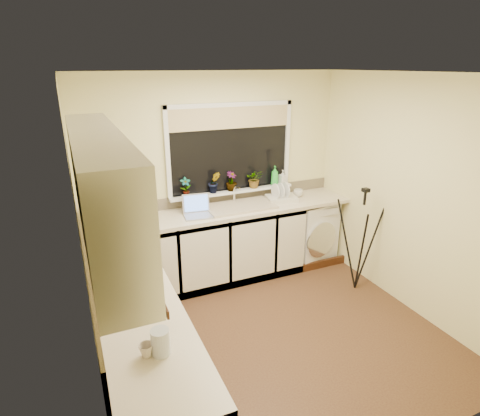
# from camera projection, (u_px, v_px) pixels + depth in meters

# --- Properties ---
(floor) EXTENTS (3.20, 3.20, 0.00)m
(floor) POSITION_uv_depth(u_px,v_px,m) (270.00, 332.00, 3.94)
(floor) COLOR brown
(floor) RESTS_ON ground
(ceiling) EXTENTS (3.20, 3.20, 0.00)m
(ceiling) POSITION_uv_depth(u_px,v_px,m) (278.00, 73.00, 3.10)
(ceiling) COLOR white
(ceiling) RESTS_ON ground
(wall_back) EXTENTS (3.20, 0.00, 3.20)m
(wall_back) POSITION_uv_depth(u_px,v_px,m) (215.00, 177.00, 4.81)
(wall_back) COLOR beige
(wall_back) RESTS_ON ground
(wall_front) EXTENTS (3.20, 0.00, 3.20)m
(wall_front) POSITION_uv_depth(u_px,v_px,m) (400.00, 307.00, 2.23)
(wall_front) COLOR beige
(wall_front) RESTS_ON ground
(wall_left) EXTENTS (0.00, 3.00, 3.00)m
(wall_left) POSITION_uv_depth(u_px,v_px,m) (82.00, 250.00, 2.91)
(wall_left) COLOR beige
(wall_left) RESTS_ON ground
(wall_right) EXTENTS (0.00, 3.00, 3.00)m
(wall_right) POSITION_uv_depth(u_px,v_px,m) (409.00, 195.00, 4.12)
(wall_right) COLOR beige
(wall_right) RESTS_ON ground
(base_cabinet_back) EXTENTS (2.55, 0.60, 0.86)m
(base_cabinet_back) POSITION_uv_depth(u_px,v_px,m) (200.00, 250.00, 4.70)
(base_cabinet_back) COLOR silver
(base_cabinet_back) RESTS_ON floor
(base_cabinet_left) EXTENTS (0.54, 2.40, 0.86)m
(base_cabinet_left) POSITION_uv_depth(u_px,v_px,m) (140.00, 352.00, 3.04)
(base_cabinet_left) COLOR silver
(base_cabinet_left) RESTS_ON floor
(worktop_back) EXTENTS (3.20, 0.60, 0.04)m
(worktop_back) POSITION_uv_depth(u_px,v_px,m) (225.00, 211.00, 4.67)
(worktop_back) COLOR beige
(worktop_back) RESTS_ON base_cabinet_back
(worktop_left) EXTENTS (0.60, 2.40, 0.04)m
(worktop_left) POSITION_uv_depth(u_px,v_px,m) (135.00, 302.00, 2.89)
(worktop_left) COLOR beige
(worktop_left) RESTS_ON base_cabinet_left
(upper_cabinet) EXTENTS (0.28, 1.90, 0.70)m
(upper_cabinet) POSITION_uv_depth(u_px,v_px,m) (102.00, 190.00, 2.39)
(upper_cabinet) COLOR silver
(upper_cabinet) RESTS_ON wall_left
(splashback_left) EXTENTS (0.02, 2.40, 0.45)m
(splashback_left) POSITION_uv_depth(u_px,v_px,m) (89.00, 281.00, 2.69)
(splashback_left) COLOR beige
(splashback_left) RESTS_ON wall_left
(splashback_back) EXTENTS (3.20, 0.02, 0.14)m
(splashback_back) POSITION_uv_depth(u_px,v_px,m) (216.00, 197.00, 4.89)
(splashback_back) COLOR beige
(splashback_back) RESTS_ON wall_back
(window_glass) EXTENTS (1.50, 0.02, 1.00)m
(window_glass) POSITION_uv_depth(u_px,v_px,m) (230.00, 149.00, 4.76)
(window_glass) COLOR black
(window_glass) RESTS_ON wall_back
(window_blind) EXTENTS (1.50, 0.02, 0.25)m
(window_blind) POSITION_uv_depth(u_px,v_px,m) (231.00, 118.00, 4.61)
(window_blind) COLOR tan
(window_blind) RESTS_ON wall_back
(windowsill) EXTENTS (1.60, 0.14, 0.03)m
(windowsill) POSITION_uv_depth(u_px,v_px,m) (233.00, 191.00, 4.89)
(windowsill) COLOR white
(windowsill) RESTS_ON wall_back
(sink) EXTENTS (0.82, 0.46, 0.03)m
(sink) POSITION_uv_depth(u_px,v_px,m) (240.00, 206.00, 4.73)
(sink) COLOR tan
(sink) RESTS_ON worktop_back
(faucet) EXTENTS (0.03, 0.03, 0.24)m
(faucet) POSITION_uv_depth(u_px,v_px,m) (234.00, 194.00, 4.85)
(faucet) COLOR silver
(faucet) RESTS_ON worktop_back
(washing_machine) EXTENTS (0.67, 0.66, 0.82)m
(washing_machine) POSITION_uv_depth(u_px,v_px,m) (308.00, 230.00, 5.33)
(washing_machine) COLOR white
(washing_machine) RESTS_ON floor
(laptop) EXTENTS (0.34, 0.31, 0.23)m
(laptop) POSITION_uv_depth(u_px,v_px,m) (197.00, 210.00, 4.48)
(laptop) COLOR #9B9AA1
(laptop) RESTS_ON worktop_back
(kettle) EXTENTS (0.14, 0.14, 0.19)m
(kettle) POSITION_uv_depth(u_px,v_px,m) (134.00, 254.00, 3.38)
(kettle) COLOR white
(kettle) RESTS_ON worktop_left
(dish_rack) EXTENTS (0.41, 0.34, 0.05)m
(dish_rack) POSITION_uv_depth(u_px,v_px,m) (282.00, 198.00, 4.97)
(dish_rack) COLOR beige
(dish_rack) RESTS_ON worktop_back
(tripod) EXTENTS (0.65, 0.65, 1.24)m
(tripod) POSITION_uv_depth(u_px,v_px,m) (360.00, 240.00, 4.52)
(tripod) COLOR black
(tripod) RESTS_ON floor
(glass_jug) EXTENTS (0.11, 0.11, 0.16)m
(glass_jug) POSITION_uv_depth(u_px,v_px,m) (160.00, 342.00, 2.32)
(glass_jug) COLOR silver
(glass_jug) RESTS_ON worktop_left
(steel_jar) EXTENTS (0.07, 0.07, 0.10)m
(steel_jar) POSITION_uv_depth(u_px,v_px,m) (129.00, 302.00, 2.76)
(steel_jar) COLOR silver
(steel_jar) RESTS_ON worktop_left
(microwave) EXTENTS (0.42, 0.61, 0.33)m
(microwave) POSITION_uv_depth(u_px,v_px,m) (119.00, 229.00, 3.69)
(microwave) COLOR white
(microwave) RESTS_ON worktop_left
(plant_a) EXTENTS (0.12, 0.08, 0.23)m
(plant_a) POSITION_uv_depth(u_px,v_px,m) (186.00, 187.00, 4.60)
(plant_a) COLOR #999999
(plant_a) RESTS_ON windowsill
(plant_b) EXTENTS (0.16, 0.14, 0.26)m
(plant_b) POSITION_uv_depth(u_px,v_px,m) (214.00, 182.00, 4.74)
(plant_b) COLOR #999999
(plant_b) RESTS_ON windowsill
(plant_c) EXTENTS (0.18, 0.18, 0.24)m
(plant_c) POSITION_uv_depth(u_px,v_px,m) (231.00, 181.00, 4.83)
(plant_c) COLOR #999999
(plant_c) RESTS_ON windowsill
(plant_d) EXTENTS (0.26, 0.24, 0.23)m
(plant_d) POSITION_uv_depth(u_px,v_px,m) (255.00, 179.00, 4.94)
(plant_d) COLOR #999999
(plant_d) RESTS_ON windowsill
(soap_bottle_green) EXTENTS (0.12, 0.12, 0.25)m
(soap_bottle_green) POSITION_uv_depth(u_px,v_px,m) (275.00, 176.00, 5.04)
(soap_bottle_green) COLOR green
(soap_bottle_green) RESTS_ON windowsill
(soap_bottle_clear) EXTENTS (0.09, 0.09, 0.19)m
(soap_bottle_clear) POSITION_uv_depth(u_px,v_px,m) (283.00, 177.00, 5.08)
(soap_bottle_clear) COLOR #999999
(soap_bottle_clear) RESTS_ON windowsill
(cup_back) EXTENTS (0.13, 0.13, 0.10)m
(cup_back) POSITION_uv_depth(u_px,v_px,m) (298.00, 193.00, 5.10)
(cup_back) COLOR silver
(cup_back) RESTS_ON worktop_back
(cup_left) EXTENTS (0.10, 0.10, 0.08)m
(cup_left) POSITION_uv_depth(u_px,v_px,m) (146.00, 350.00, 2.31)
(cup_left) COLOR beige
(cup_left) RESTS_ON worktop_left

